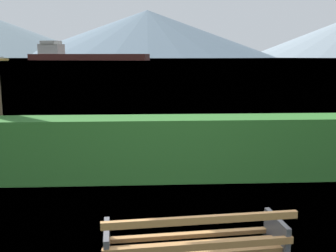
# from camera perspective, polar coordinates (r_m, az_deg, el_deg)

# --- Properties ---
(water_surface) EXTENTS (620.00, 620.00, 0.00)m
(water_surface) POSITION_cam_1_polar(r_m,az_deg,el_deg) (310.55, -3.02, 10.00)
(water_surface) COLOR #6B8EA3
(water_surface) RESTS_ON ground_plane
(park_bench) EXTENTS (1.75, 0.72, 0.87)m
(park_bench) POSITION_cam_1_polar(r_m,az_deg,el_deg) (3.75, 4.08, -17.95)
(park_bench) COLOR #A0703F
(park_bench) RESTS_ON ground_plane
(hedge_row) EXTENTS (8.16, 0.76, 1.13)m
(hedge_row) POSITION_cam_1_polar(r_m,az_deg,el_deg) (6.91, 0.55, -3.31)
(hedge_row) COLOR #2D6B28
(hedge_row) RESTS_ON ground_plane
(cargo_ship_large) EXTENTS (63.61, 26.16, 9.94)m
(cargo_ship_large) POSITION_cam_1_polar(r_m,az_deg,el_deg) (205.10, -13.20, 10.32)
(cargo_ship_large) COLOR #471E19
(cargo_ship_large) RESTS_ON water_surface
(fishing_boat_near) EXTENTS (6.19, 7.56, 1.82)m
(fishing_boat_near) POSITION_cam_1_polar(r_m,az_deg,el_deg) (197.85, -23.79, 9.11)
(fishing_boat_near) COLOR gold
(fishing_boat_near) RESTS_ON water_surface
(distant_hills) EXTENTS (928.41, 394.08, 68.44)m
(distant_hills) POSITION_cam_1_polar(r_m,az_deg,el_deg) (572.71, -2.96, 13.56)
(distant_hills) COLOR slate
(distant_hills) RESTS_ON ground_plane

